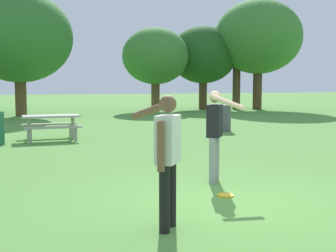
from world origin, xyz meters
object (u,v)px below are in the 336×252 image
tree_broad_center (19,37)px  tree_back_right (258,37)px  frisbee (225,195)px  person_thrower (215,129)px  tree_back_left (237,42)px  tree_slender_mid (203,55)px  person_catcher (167,151)px  trash_can_further_along (223,118)px  tree_far_right (155,56)px  picnic_table_near (51,122)px

tree_broad_center → tree_back_right: (14.65, 1.95, 0.59)m
frisbee → person_thrower: bearing=77.8°
frisbee → tree_back_left: size_ratio=0.04×
person_thrower → tree_slender_mid: bearing=70.1°
person_catcher → tree_broad_center: size_ratio=0.25×
person_catcher → frisbee: (1.32, 1.27, -0.95)m
person_thrower → person_catcher: size_ratio=1.00×
person_thrower → tree_broad_center: (-3.95, 17.23, 3.12)m
trash_can_further_along → tree_far_right: size_ratio=0.19×
person_thrower → tree_back_right: tree_back_right is taller
picnic_table_near → trash_can_further_along: 6.19m
person_thrower → tree_back_left: tree_back_left is taller
tree_broad_center → tree_far_right: bearing=16.7°
person_thrower → person_catcher: 2.71m
person_catcher → tree_broad_center: tree_broad_center is taller
tree_far_right → tree_back_right: (6.78, -0.41, 1.31)m
person_catcher → tree_far_right: (5.46, 21.83, 2.39)m
person_thrower → tree_broad_center: tree_broad_center is taller
person_thrower → tree_broad_center: size_ratio=0.25×
tree_back_left → frisbee: bearing=-115.0°
trash_can_further_along → tree_far_right: (0.47, 11.83, 2.87)m
picnic_table_near → person_thrower: bearing=-68.8°
picnic_table_near → tree_back_left: size_ratio=0.30×
tree_back_right → tree_broad_center: bearing=-172.4°
person_thrower → tree_slender_mid: tree_slender_mid is taller
frisbee → tree_slender_mid: tree_slender_mid is taller
tree_far_right → tree_slender_mid: tree_slender_mid is taller
tree_far_right → tree_back_left: tree_back_left is taller
frisbee → trash_can_further_along: 9.48m
tree_slender_mid → tree_back_right: (3.34, -1.21, 1.14)m
person_catcher → trash_can_further_along: (4.99, 10.00, -0.48)m
tree_far_right → person_catcher: bearing=-104.0°
tree_broad_center → tree_back_left: bearing=10.3°
frisbee → tree_broad_center: tree_broad_center is taller
tree_far_right → tree_slender_mid: size_ratio=0.95×
picnic_table_near → tree_far_right: size_ratio=0.35×
person_catcher → tree_back_right: tree_back_right is taller
person_thrower → person_catcher: bearing=-124.4°
tree_broad_center → tree_back_left: size_ratio=1.08×
tree_broad_center → tree_back_right: bearing=7.6°
person_thrower → trash_can_further_along: person_thrower is taller
tree_far_right → tree_broad_center: bearing=-163.3°
tree_back_right → tree_back_left: bearing=159.4°
person_thrower → tree_back_left: 22.08m
person_thrower → tree_back_left: (9.43, 19.66, 3.44)m
trash_can_further_along → tree_far_right: 12.18m
tree_back_left → person_thrower: bearing=-115.6°
frisbee → trash_can_further_along: size_ratio=0.27×
person_catcher → frisbee: size_ratio=6.26×
tree_back_left → person_catcher: bearing=-116.6°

